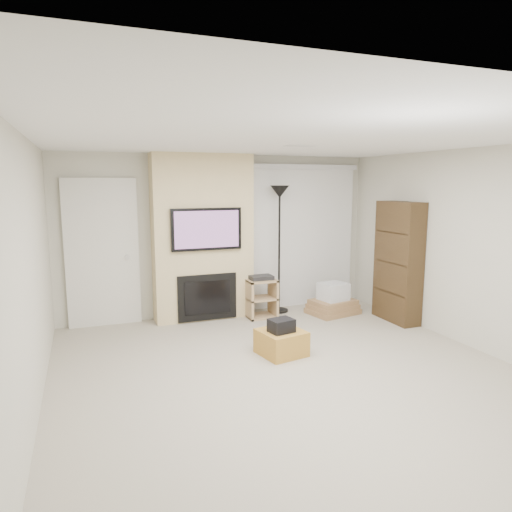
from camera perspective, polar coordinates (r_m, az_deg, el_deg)
name	(u,v)px	position (r m, az deg, el deg)	size (l,w,h in m)	color
floor	(296,379)	(5.06, 5.00, -15.03)	(5.00, 5.50, 0.00)	#ABA28F
ceiling	(299,139)	(4.64, 5.44, 14.41)	(5.00, 5.50, 0.00)	white
wall_back	(221,235)	(7.24, -4.37, 2.60)	(5.00, 2.50, 0.00)	beige
wall_left	(27,282)	(4.26, -26.71, -2.95)	(5.50, 2.50, 0.00)	beige
wall_right	(483,251)	(6.20, 26.46, 0.57)	(5.50, 2.50, 0.00)	beige
hvac_vent	(300,146)	(5.53, 5.50, 13.52)	(0.35, 0.18, 0.01)	silver
ottoman	(281,342)	(5.65, 3.18, -10.74)	(0.50, 0.50, 0.30)	#B58232
black_bag	(281,326)	(5.53, 3.19, -8.67)	(0.28, 0.22, 0.16)	black
fireplace_wall	(203,239)	(6.95, -6.64, 2.17)	(1.50, 0.47, 2.50)	beige
entry_door	(102,254)	(6.94, -18.65, 0.23)	(1.02, 0.11, 2.14)	silver
vertical_blinds	(302,231)	(7.70, 5.79, 3.14)	(1.98, 0.10, 2.37)	silver
floor_lamp	(279,213)	(7.22, 2.96, 5.37)	(0.30, 0.30, 2.03)	black
av_stand	(261,295)	(7.09, 0.63, -4.94)	(0.45, 0.38, 0.66)	tan
box_stack	(333,302)	(7.42, 9.60, -5.69)	(0.84, 0.70, 0.50)	#9B744B
bookshelf	(398,262)	(7.14, 17.35, -0.73)	(0.30, 0.80, 1.80)	#332313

